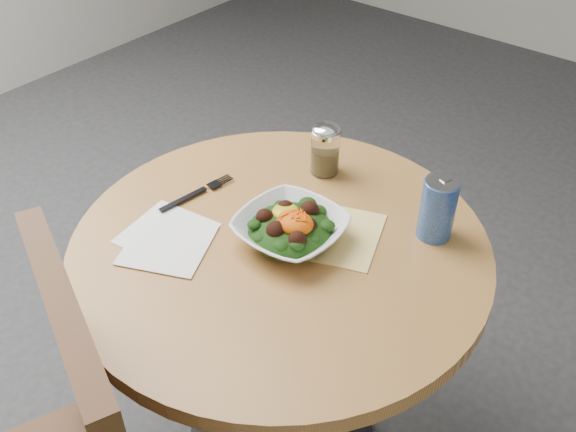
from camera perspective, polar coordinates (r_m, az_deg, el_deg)
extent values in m
cylinder|color=black|center=(1.66, -0.63, -12.61)|extent=(0.10, 0.10, 0.71)
cylinder|color=#C18645|center=(1.38, -0.74, -2.86)|extent=(0.90, 0.90, 0.04)
cube|color=#4B2F15|center=(1.15, -16.83, -16.05)|extent=(0.43, 0.21, 0.53)
cube|color=gold|center=(1.39, 3.66, -1.50)|extent=(0.27, 0.26, 0.00)
cube|color=white|center=(1.41, -10.71, -1.50)|extent=(0.19, 0.19, 0.00)
cube|color=white|center=(1.38, -10.64, -2.52)|extent=(0.23, 0.23, 0.00)
imported|color=white|center=(1.36, 0.22, -1.23)|extent=(0.22, 0.22, 0.05)
ellipsoid|color=black|center=(1.36, 0.22, -1.28)|extent=(0.18, 0.18, 0.06)
ellipsoid|color=gold|center=(1.36, -0.21, 0.42)|extent=(0.06, 0.06, 0.02)
ellipsoid|color=#DE4E04|center=(1.33, 0.61, -0.57)|extent=(0.08, 0.07, 0.04)
cube|color=black|center=(1.50, -9.29, 1.47)|extent=(0.03, 0.13, 0.00)
cube|color=black|center=(1.54, -6.12, 3.00)|extent=(0.03, 0.07, 0.00)
cylinder|color=silver|center=(1.55, 3.31, 5.64)|extent=(0.07, 0.07, 0.10)
cylinder|color=#9A8148|center=(1.56, 3.28, 4.94)|extent=(0.06, 0.06, 0.06)
cylinder|color=white|center=(1.52, 3.39, 7.46)|extent=(0.07, 0.07, 0.01)
ellipsoid|color=white|center=(1.52, 3.40, 7.66)|extent=(0.07, 0.07, 0.03)
cylinder|color=navy|center=(1.38, 13.15, 0.61)|extent=(0.08, 0.08, 0.14)
cylinder|color=silver|center=(1.34, 13.59, 3.00)|extent=(0.07, 0.07, 0.00)
cube|color=silver|center=(1.34, 13.88, 3.22)|extent=(0.02, 0.03, 0.00)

